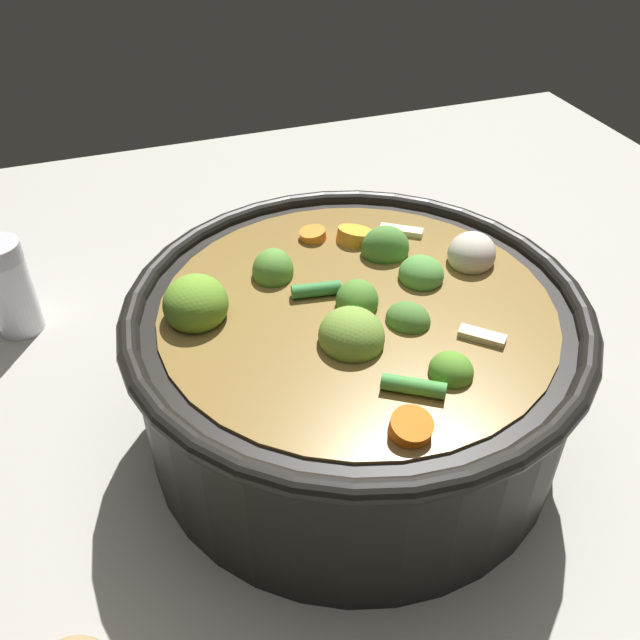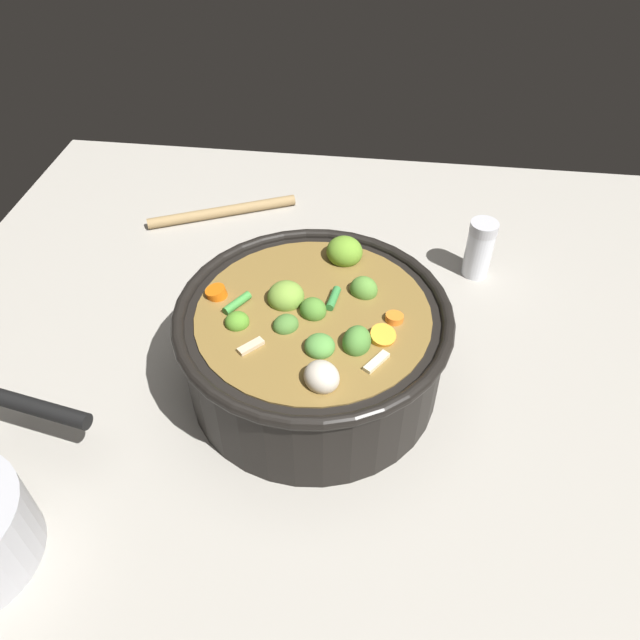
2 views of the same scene
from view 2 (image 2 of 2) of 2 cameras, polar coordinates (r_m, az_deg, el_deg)
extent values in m
plane|color=#9E998E|center=(0.75, -0.58, -5.69)|extent=(1.10, 1.10, 0.00)
cylinder|color=black|center=(0.71, -0.61, -2.75)|extent=(0.30, 0.30, 0.11)
torus|color=black|center=(0.67, -0.65, 0.55)|extent=(0.31, 0.31, 0.01)
cylinder|color=olive|center=(0.70, -0.61, -2.48)|extent=(0.26, 0.26, 0.11)
ellipsoid|color=#4B7A33|center=(0.65, -3.23, -0.48)|extent=(0.04, 0.04, 0.02)
ellipsoid|color=#53923F|center=(0.63, -0.03, -2.49)|extent=(0.03, 0.03, 0.02)
ellipsoid|color=#4F852F|center=(0.66, -0.64, 0.99)|extent=(0.04, 0.04, 0.03)
ellipsoid|color=#578E36|center=(0.69, 4.12, 2.88)|extent=(0.04, 0.04, 0.03)
ellipsoid|color=#4C8635|center=(0.63, 3.46, -2.05)|extent=(0.04, 0.04, 0.03)
ellipsoid|color=#538E29|center=(0.66, -7.77, -0.18)|extent=(0.04, 0.03, 0.02)
ellipsoid|color=olive|center=(0.68, -3.22, 2.20)|extent=(0.05, 0.05, 0.03)
ellipsoid|color=olive|center=(0.73, 2.31, 6.42)|extent=(0.06, 0.05, 0.04)
cylinder|color=orange|center=(0.66, 6.96, 0.02)|extent=(0.03, 0.03, 0.01)
cylinder|color=orange|center=(0.70, -9.65, 2.42)|extent=(0.03, 0.02, 0.02)
cylinder|color=orange|center=(0.64, 5.85, -1.59)|extent=(0.04, 0.04, 0.02)
ellipsoid|color=beige|center=(0.59, 0.15, -5.36)|extent=(0.05, 0.05, 0.03)
cylinder|color=#408F3B|center=(0.68, -7.71, 1.78)|extent=(0.03, 0.04, 0.01)
cylinder|color=#34803D|center=(0.68, 1.26, 2.05)|extent=(0.01, 0.03, 0.01)
cube|color=beige|center=(0.62, 5.31, -3.94)|extent=(0.03, 0.03, 0.01)
cube|color=beige|center=(0.63, -6.49, -2.47)|extent=(0.03, 0.03, 0.01)
ellipsoid|color=#94774C|center=(0.91, -7.53, 5.39)|extent=(0.09, 0.07, 0.02)
cylinder|color=#94774C|center=(1.02, -9.10, 9.99)|extent=(0.23, 0.11, 0.02)
cylinder|color=silver|center=(0.90, 14.61, 6.08)|extent=(0.04, 0.04, 0.07)
cylinder|color=#B7B7BC|center=(0.88, 15.12, 8.34)|extent=(0.04, 0.04, 0.02)
cylinder|color=black|center=(0.70, -25.15, -7.39)|extent=(0.13, 0.04, 0.02)
camera|label=1|loc=(0.76, -27.08, 25.58)|focal=37.93mm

